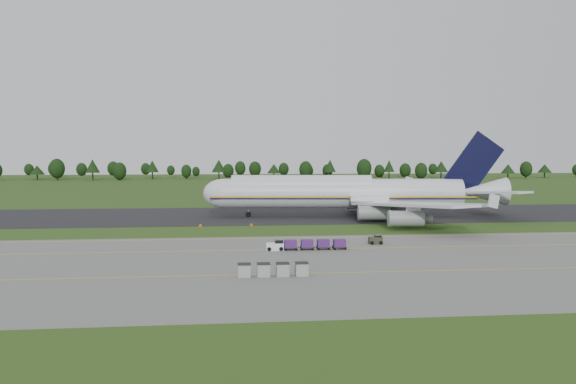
{
  "coord_description": "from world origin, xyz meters",
  "views": [
    {
      "loc": [
        -7.54,
        -110.16,
        15.44
      ],
      "look_at": [
        3.7,
        2.0,
        7.56
      ],
      "focal_mm": 35.0,
      "sensor_mm": 36.0,
      "label": 1
    }
  ],
  "objects": [
    {
      "name": "uld_row",
      "position": [
        -2.49,
        -41.11,
        0.88
      ],
      "size": [
        8.85,
        1.65,
        1.63
      ],
      "color": "gray",
      "rests_on": "apron"
    },
    {
      "name": "aircraft",
      "position": [
        20.16,
        22.05,
        5.91
      ],
      "size": [
        73.89,
        71.5,
        20.7
      ],
      "color": "silver",
      "rests_on": "ground"
    },
    {
      "name": "baggage_train",
      "position": [
        3.98,
        -22.57,
        0.89
      ],
      "size": [
        12.78,
        1.63,
        1.57
      ],
      "color": "white",
      "rests_on": "apron"
    },
    {
      "name": "edge_markers",
      "position": [
        -8.86,
        6.89,
        0.27
      ],
      "size": [
        11.09,
        0.3,
        0.6
      ],
      "color": "#F75507",
      "rests_on": "ground"
    },
    {
      "name": "apron_markings",
      "position": [
        0.0,
        -26.98,
        0.06
      ],
      "size": [
        300.0,
        30.2,
        0.01
      ],
      "color": "#D7BD0C",
      "rests_on": "apron"
    },
    {
      "name": "tree_line",
      "position": [
        14.22,
        220.07,
        6.25
      ],
      "size": [
        525.54,
        22.83,
        11.91
      ],
      "color": "black",
      "rests_on": "ground"
    },
    {
      "name": "taxiway",
      "position": [
        0.0,
        28.0,
        0.04
      ],
      "size": [
        300.0,
        40.0,
        0.08
      ],
      "primitive_type": "cube",
      "color": "black",
      "rests_on": "ground"
    },
    {
      "name": "ground",
      "position": [
        0.0,
        0.0,
        0.0
      ],
      "size": [
        600.0,
        600.0,
        0.0
      ],
      "primitive_type": "plane",
      "color": "#284514",
      "rests_on": "ground"
    },
    {
      "name": "utility_cart",
      "position": [
        16.51,
        -18.24,
        0.65
      ],
      "size": [
        2.25,
        1.54,
        1.21
      ],
      "color": "#2F3324",
      "rests_on": "apron"
    },
    {
      "name": "apron",
      "position": [
        0.0,
        -34.0,
        0.03
      ],
      "size": [
        300.0,
        52.0,
        0.06
      ],
      "primitive_type": "cube",
      "color": "slate",
      "rests_on": "ground"
    }
  ]
}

